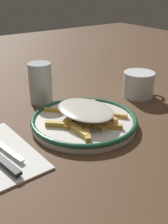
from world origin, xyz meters
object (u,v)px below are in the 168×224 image
object	(u,v)px
fries_heap	(86,112)
water_glass	(40,83)
plate	(84,121)
coffee_mug	(139,84)

from	to	relation	value
fries_heap	water_glass	size ratio (longest dim) A/B	1.73
plate	water_glass	world-z (taller)	water_glass
plate	fries_heap	xyz separation A→B (m)	(0.00, -0.00, 0.03)
plate	water_glass	bearing A→B (deg)	94.52
fries_heap	coffee_mug	xyz separation A→B (m)	(0.25, 0.07, 0.00)
plate	coffee_mug	distance (m)	0.26
fries_heap	water_glass	xyz separation A→B (m)	(-0.02, 0.20, 0.02)
water_glass	coffee_mug	world-z (taller)	water_glass
water_glass	coffee_mug	distance (m)	0.30
plate	fries_heap	bearing A→B (deg)	-73.95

